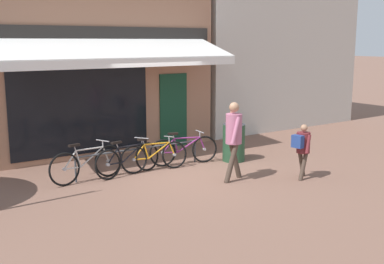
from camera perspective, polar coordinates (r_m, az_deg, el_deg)
name	(u,v)px	position (r m, az deg, el deg)	size (l,w,h in m)	color
ground_plane	(184,173)	(11.18, -0.94, -4.85)	(160.00, 160.00, 0.00)	brown
shop_front	(84,33)	(14.07, -12.71, 11.41)	(6.68, 4.52, 6.49)	#9E7056
neighbour_building	(254,37)	(18.18, 7.35, 11.15)	(6.55, 4.00, 6.33)	beige
bike_rack_rail	(140,152)	(11.24, -6.21, -2.36)	(3.23, 0.04, 0.57)	#47494F
bicycle_silver	(87,164)	(10.70, -12.34, -3.70)	(1.80, 0.52, 0.86)	black
bicycle_black	(128,159)	(11.02, -7.61, -3.23)	(1.77, 0.56, 0.83)	black
bicycle_orange	(154,156)	(11.32, -4.50, -2.84)	(1.70, 0.52, 0.82)	black
bicycle_purple	(184,150)	(11.86, -0.99, -2.13)	(1.74, 0.58, 0.82)	black
pedestrian_adult	(234,133)	(10.41, 4.97, -0.06)	(0.61, 0.57, 1.74)	#47382D
pedestrian_child	(302,145)	(10.83, 12.96, -1.54)	(0.51, 0.51, 1.23)	#47382D
litter_bin	(234,140)	(12.22, 4.97, -0.99)	(0.58, 0.58, 1.06)	#23472D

